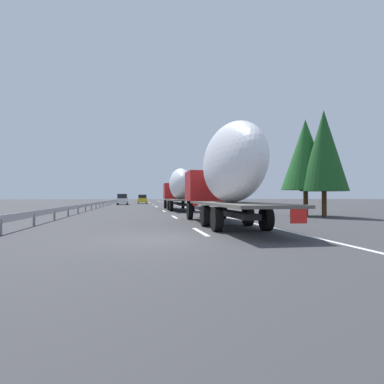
{
  "coord_description": "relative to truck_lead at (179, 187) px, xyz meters",
  "views": [
    {
      "loc": [
        -11.43,
        0.76,
        1.48
      ],
      "look_at": [
        18.57,
        -4.17,
        1.9
      ],
      "focal_mm": 30.52,
      "sensor_mm": 36.0,
      "label": 1
    }
  ],
  "objects": [
    {
      "name": "ground_plane",
      "position": [
        15.96,
        3.6,
        -2.5
      ],
      "size": [
        260.0,
        260.0,
        0.0
      ],
      "primitive_type": "plane",
      "color": "#38383A"
    },
    {
      "name": "lane_stripe_0",
      "position": [
        -22.04,
        1.8,
        -2.5
      ],
      "size": [
        3.2,
        0.2,
        0.01
      ],
      "primitive_type": "cube",
      "color": "white",
      "rests_on": "ground_plane"
    },
    {
      "name": "lane_stripe_1",
      "position": [
        -12.11,
        1.8,
        -2.5
      ],
      "size": [
        3.2,
        0.2,
        0.01
      ],
      "primitive_type": "cube",
      "color": "white",
      "rests_on": "ground_plane"
    },
    {
      "name": "lane_stripe_2",
      "position": [
        -2.37,
        1.8,
        -2.5
      ],
      "size": [
        3.2,
        0.2,
        0.01
      ],
      "primitive_type": "cube",
      "color": "white",
      "rests_on": "ground_plane"
    },
    {
      "name": "lane_stripe_3",
      "position": [
        10.94,
        1.8,
        -2.5
      ],
      "size": [
        3.2,
        0.2,
        0.01
      ],
      "primitive_type": "cube",
      "color": "white",
      "rests_on": "ground_plane"
    },
    {
      "name": "lane_stripe_4",
      "position": [
        14.12,
        1.8,
        -2.5
      ],
      "size": [
        3.2,
        0.2,
        0.01
      ],
      "primitive_type": "cube",
      "color": "white",
      "rests_on": "ground_plane"
    },
    {
      "name": "lane_stripe_5",
      "position": [
        24.34,
        1.8,
        -2.5
      ],
      "size": [
        3.2,
        0.2,
        0.01
      ],
      "primitive_type": "cube",
      "color": "white",
      "rests_on": "ground_plane"
    },
    {
      "name": "lane_stripe_6",
      "position": [
        43.56,
        1.8,
        -2.5
      ],
      "size": [
        3.2,
        0.2,
        0.01
      ],
      "primitive_type": "cube",
      "color": "white",
      "rests_on": "ground_plane"
    },
    {
      "name": "lane_stripe_7",
      "position": [
        37.97,
        1.8,
        -2.5
      ],
      "size": [
        3.2,
        0.2,
        0.01
      ],
      "primitive_type": "cube",
      "color": "white",
      "rests_on": "ground_plane"
    },
    {
      "name": "lane_stripe_8",
      "position": [
        48.59,
        1.8,
        -2.5
      ],
      "size": [
        3.2,
        0.2,
        0.01
      ],
      "primitive_type": "cube",
      "color": "white",
      "rests_on": "ground_plane"
    },
    {
      "name": "edge_line_right",
      "position": [
        20.96,
        -1.9,
        -2.5
      ],
      "size": [
        110.0,
        0.2,
        0.01
      ],
      "primitive_type": "cube",
      "color": "white",
      "rests_on": "ground_plane"
    },
    {
      "name": "truck_lead",
      "position": [
        0.0,
        0.0,
        0.0
      ],
      "size": [
        13.76,
        2.55,
        4.44
      ],
      "color": "#B21919",
      "rests_on": "ground_plane"
    },
    {
      "name": "truck_trailing",
      "position": [
        -19.51,
        0.0,
        0.25
      ],
      "size": [
        13.61,
        2.55,
        4.94
      ],
      "color": "#B21919",
      "rests_on": "ground_plane"
    },
    {
      "name": "car_black_suv",
      "position": [
        65.36,
        3.44,
        -1.57
      ],
      "size": [
        4.39,
        1.88,
        1.84
      ],
      "color": "black",
      "rests_on": "ground_plane"
    },
    {
      "name": "car_yellow_coupe",
      "position": [
        33.77,
        3.57,
        -1.56
      ],
      "size": [
        4.3,
        1.91,
        1.86
      ],
      "color": "gold",
      "rests_on": "ground_plane"
    },
    {
      "name": "car_white_van",
      "position": [
        24.58,
        7.22,
        -1.53
      ],
      "size": [
        4.72,
        1.89,
        1.93
      ],
      "color": "white",
      "rests_on": "ground_plane"
    },
    {
      "name": "road_sign",
      "position": [
        16.67,
        -3.1,
        -0.24
      ],
      "size": [
        0.1,
        0.9,
        3.27
      ],
      "color": "gray",
      "rests_on": "ground_plane"
    },
    {
      "name": "tree_0",
      "position": [
        32.16,
        -7.41,
        1.81
      ],
      "size": [
        2.42,
        2.42,
        7.17
      ],
      "color": "#472D19",
      "rests_on": "ground_plane"
    },
    {
      "name": "tree_1",
      "position": [
        -13.73,
        -8.92,
        2.31
      ],
      "size": [
        3.4,
        3.4,
        7.78
      ],
      "color": "#472D19",
      "rests_on": "ground_plane"
    },
    {
      "name": "tree_2",
      "position": [
        27.32,
        -7.54,
        0.87
      ],
      "size": [
        2.97,
        2.97,
        5.49
      ],
      "color": "#472D19",
      "rests_on": "ground_plane"
    },
    {
      "name": "tree_3",
      "position": [
        -12.27,
        -8.28,
        2.19
      ],
      "size": [
        3.69,
        3.69,
        7.42
      ],
      "color": "#472D19",
      "rests_on": "ground_plane"
    },
    {
      "name": "guardrail_median",
      "position": [
        18.96,
        9.6,
        -1.92
      ],
      "size": [
        94.0,
        0.1,
        0.76
      ],
      "color": "#9EA0A5",
      "rests_on": "ground_plane"
    }
  ]
}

